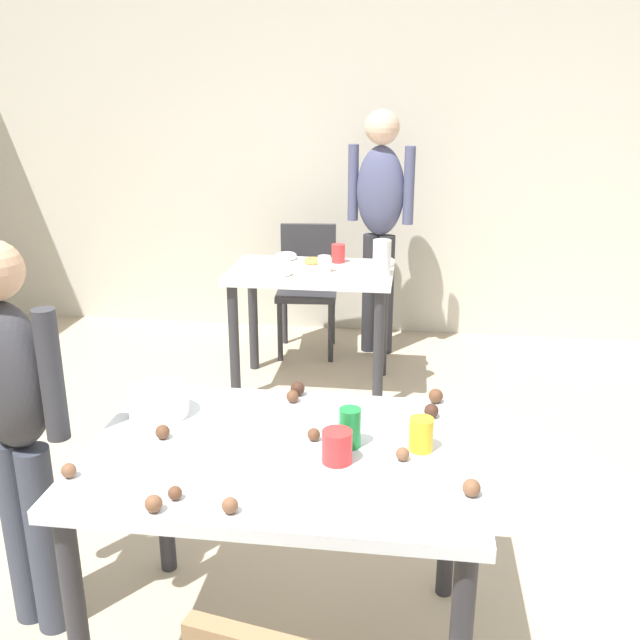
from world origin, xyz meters
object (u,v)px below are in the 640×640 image
object	(u,v)px
person_adult_far	(380,210)
mixing_bowl	(159,402)
dining_table_far	(311,291)
person_girl_near	(14,413)
pitcher_far	(382,258)
chair_far_table	(308,280)
dining_table_near	(283,477)
soda_can	(350,428)

from	to	relation	value
person_adult_far	mixing_bowl	bearing A→B (deg)	-102.34
dining_table_far	person_girl_near	size ratio (longest dim) A/B	0.71
pitcher_far	chair_far_table	bearing A→B (deg)	125.53
dining_table_near	person_adult_far	distance (m)	2.84
dining_table_near	person_adult_far	size ratio (longest dim) A/B	0.72
person_girl_near	pitcher_far	bearing A→B (deg)	62.53
mixing_bowl	soda_can	xyz separation A→B (m)	(0.64, -0.13, 0.02)
dining_table_near	soda_can	xyz separation A→B (m)	(0.20, 0.04, 0.16)
person_girl_near	person_adult_far	world-z (taller)	person_adult_far
person_adult_far	soda_can	size ratio (longest dim) A/B	13.39
chair_far_table	person_girl_near	distance (m)	2.85
dining_table_far	pitcher_far	xyz separation A→B (m)	(0.42, -0.09, 0.24)
chair_far_table	dining_table_far	bearing A→B (deg)	-79.34
person_girl_near	soda_can	bearing A→B (deg)	1.06
chair_far_table	person_adult_far	xyz separation A→B (m)	(0.48, 0.01, 0.49)
dining_table_near	pitcher_far	distance (m)	2.07
dining_table_far	person_adult_far	world-z (taller)	person_adult_far
dining_table_near	chair_far_table	size ratio (longest dim) A/B	1.35
dining_table_far	chair_far_table	size ratio (longest dim) A/B	1.10
mixing_bowl	pitcher_far	world-z (taller)	pitcher_far
person_adult_far	chair_far_table	bearing A→B (deg)	-179.22
soda_can	chair_far_table	bearing A→B (deg)	101.25
dining_table_near	mixing_bowl	size ratio (longest dim) A/B	5.96
chair_far_table	mixing_bowl	size ratio (longest dim) A/B	4.42
soda_can	pitcher_far	size ratio (longest dim) A/B	0.59
mixing_bowl	soda_can	size ratio (longest dim) A/B	1.61
dining_table_near	person_girl_near	distance (m)	0.88
dining_table_near	chair_far_table	world-z (taller)	chair_far_table
chair_far_table	person_adult_far	size ratio (longest dim) A/B	0.53
pitcher_far	person_girl_near	bearing A→B (deg)	-117.47
person_girl_near	person_adult_far	distance (m)	2.97
dining_table_far	dining_table_near	bearing A→B (deg)	-83.95
person_adult_far	dining_table_near	bearing A→B (deg)	-92.70
dining_table_near	pitcher_far	world-z (taller)	pitcher_far
person_girl_near	mixing_bowl	distance (m)	0.45
person_adult_far	mixing_bowl	distance (m)	2.71
pitcher_far	soda_can	bearing A→B (deg)	-89.73
dining_table_near	person_girl_near	size ratio (longest dim) A/B	0.86
dining_table_near	soda_can	size ratio (longest dim) A/B	9.61
mixing_bowl	person_girl_near	bearing A→B (deg)	-160.41
person_girl_near	soda_can	world-z (taller)	person_girl_near
person_girl_near	pitcher_far	size ratio (longest dim) A/B	6.59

